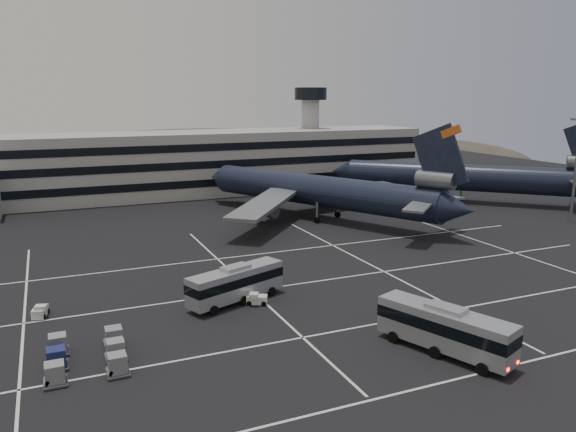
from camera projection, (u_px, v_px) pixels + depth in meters
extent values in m
plane|color=black|center=(314.00, 295.00, 63.62)|extent=(260.00, 260.00, 0.00)
cube|color=silver|center=(437.00, 384.00, 43.88)|extent=(90.00, 0.25, 0.01)
cube|color=silver|center=(358.00, 327.00, 54.65)|extent=(90.00, 0.25, 0.01)
cube|color=silver|center=(299.00, 284.00, 67.20)|extent=(90.00, 0.25, 0.01)
cube|color=silver|center=(258.00, 254.00, 79.76)|extent=(90.00, 0.25, 0.01)
cube|color=silver|center=(24.00, 316.00, 57.34)|extent=(0.25, 55.00, 0.01)
cube|color=silver|center=(246.00, 285.00, 66.67)|extent=(0.25, 55.00, 0.01)
cube|color=silver|center=(376.00, 267.00, 73.66)|extent=(0.25, 55.00, 0.01)
cube|color=silver|center=(504.00, 249.00, 82.21)|extent=(0.25, 55.00, 0.01)
cube|color=gray|center=(174.00, 164.00, 126.73)|extent=(120.00, 18.00, 14.00)
cube|color=black|center=(184.00, 185.00, 119.35)|extent=(118.00, 0.20, 1.60)
cube|color=black|center=(183.00, 166.00, 118.50)|extent=(118.00, 0.20, 1.60)
cube|color=black|center=(183.00, 148.00, 117.72)|extent=(118.00, 0.20, 1.60)
cylinder|color=gray|center=(310.00, 140.00, 141.28)|extent=(4.40, 4.40, 22.00)
cylinder|color=black|center=(311.00, 94.00, 138.85)|extent=(8.00, 8.00, 3.00)
ellipsoid|color=#38332B|center=(198.00, 184.00, 230.61)|extent=(252.00, 180.00, 44.00)
ellipsoid|color=#38332B|center=(366.00, 164.00, 260.74)|extent=(168.00, 120.00, 24.00)
cylinder|color=slate|center=(575.00, 172.00, 97.71)|extent=(0.50, 0.50, 18.00)
cylinder|color=black|center=(319.00, 191.00, 101.64)|extent=(26.66, 45.36, 5.60)
cone|color=black|center=(219.00, 177.00, 118.02)|extent=(7.03, 6.54, 5.60)
cone|color=black|center=(459.00, 209.00, 85.08)|extent=(6.75, 6.74, 5.04)
cube|color=black|center=(440.00, 159.00, 85.71)|extent=(4.72, 8.68, 10.97)
cube|color=#CA531A|center=(451.00, 132.00, 83.89)|extent=(1.95, 3.13, 2.24)
cylinder|color=#595B60|center=(436.00, 180.00, 86.72)|extent=(5.12, 6.57, 2.70)
cube|color=slate|center=(419.00, 206.00, 84.61)|extent=(7.85, 7.20, 0.87)
cube|color=slate|center=(443.00, 198.00, 90.92)|extent=(8.08, 5.01, 0.87)
cube|color=slate|center=(265.00, 204.00, 93.67)|extent=(18.62, 20.18, 1.75)
cylinder|color=#595B60|center=(263.00, 209.00, 98.16)|extent=(4.89, 6.13, 2.70)
cube|color=slate|center=(348.00, 186.00, 112.46)|extent=(22.39, 7.33, 1.75)
cylinder|color=#595B60|center=(327.00, 194.00, 112.44)|extent=(4.89, 6.13, 2.70)
cylinder|color=slate|center=(257.00, 197.00, 111.88)|extent=(0.44, 0.44, 3.00)
cylinder|color=black|center=(257.00, 205.00, 112.23)|extent=(0.94, 1.21, 1.10)
cylinder|color=slate|center=(317.00, 211.00, 98.62)|extent=(0.44, 0.44, 3.00)
cylinder|color=black|center=(317.00, 220.00, 98.97)|extent=(0.94, 1.21, 1.10)
cylinder|color=slate|center=(338.00, 206.00, 103.43)|extent=(0.44, 0.44, 3.00)
cylinder|color=black|center=(338.00, 214.00, 103.78)|extent=(0.94, 1.21, 1.10)
cylinder|color=black|center=(462.00, 177.00, 118.02)|extent=(38.12, 37.68, 5.60)
cone|color=black|center=(342.00, 171.00, 127.26)|extent=(7.14, 7.15, 5.60)
cylinder|color=slate|center=(461.00, 191.00, 118.65)|extent=(0.44, 0.44, 3.00)
cylinder|color=black|center=(461.00, 199.00, 119.00)|extent=(1.13, 1.13, 1.10)
cube|color=#97999F|center=(445.00, 328.00, 48.74)|extent=(7.05, 12.49, 3.36)
cube|color=black|center=(445.00, 324.00, 48.65)|extent=(7.12, 12.57, 1.06)
cube|color=#97999F|center=(446.00, 308.00, 48.34)|extent=(2.88, 3.78, 0.39)
cylinder|color=black|center=(482.00, 369.00, 45.15)|extent=(0.72, 1.13, 1.07)
cylinder|color=black|center=(498.00, 358.00, 47.07)|extent=(0.72, 1.13, 1.07)
cylinder|color=black|center=(435.00, 352.00, 48.15)|extent=(0.72, 1.13, 1.07)
cylinder|color=black|center=(452.00, 342.00, 50.07)|extent=(0.72, 1.13, 1.07)
cylinder|color=black|center=(393.00, 337.00, 51.15)|extent=(0.72, 1.13, 1.07)
cylinder|color=black|center=(411.00, 328.00, 53.07)|extent=(0.72, 1.13, 1.07)
cube|color=#FF0C05|center=(508.00, 370.00, 44.09)|extent=(0.29, 0.18, 0.25)
cube|color=#FF0C05|center=(518.00, 362.00, 45.32)|extent=(0.29, 0.18, 0.25)
cube|color=#97999F|center=(236.00, 283.00, 60.90)|extent=(11.78, 6.69, 3.17)
cube|color=black|center=(236.00, 280.00, 60.82)|extent=(11.86, 6.77, 1.00)
cube|color=#97999F|center=(236.00, 267.00, 60.53)|extent=(3.57, 2.73, 0.37)
cylinder|color=black|center=(272.00, 291.00, 63.14)|extent=(1.07, 0.68, 1.01)
cylinder|color=black|center=(256.00, 286.00, 64.97)|extent=(1.07, 0.68, 1.01)
cylinder|color=black|center=(244.00, 301.00, 60.34)|extent=(1.07, 0.68, 1.01)
cylinder|color=black|center=(229.00, 295.00, 62.17)|extent=(1.07, 0.68, 1.01)
cylinder|color=black|center=(214.00, 311.00, 57.54)|extent=(1.07, 0.68, 1.01)
cylinder|color=black|center=(199.00, 304.00, 59.37)|extent=(1.07, 0.68, 1.01)
cube|color=silver|center=(40.00, 312.00, 57.08)|extent=(1.72, 2.44, 0.90)
cube|color=silver|center=(38.00, 308.00, 56.47)|extent=(1.29, 1.15, 0.50)
cylinder|color=black|center=(32.00, 318.00, 56.29)|extent=(0.36, 0.60, 0.56)
cylinder|color=black|center=(44.00, 317.00, 56.45)|extent=(0.36, 0.60, 0.56)
cylinder|color=black|center=(37.00, 312.00, 57.83)|extent=(0.36, 0.60, 0.56)
cylinder|color=black|center=(48.00, 311.00, 58.00)|extent=(0.36, 0.60, 0.56)
cube|color=silver|center=(257.00, 299.00, 60.56)|extent=(2.49, 2.06, 0.89)
cube|color=silver|center=(261.00, 294.00, 60.41)|extent=(1.30, 1.38, 0.50)
cylinder|color=black|center=(264.00, 304.00, 60.04)|extent=(0.60, 0.45, 0.56)
cylinder|color=black|center=(265.00, 300.00, 61.10)|extent=(0.60, 0.45, 0.56)
cylinder|color=black|center=(249.00, 303.00, 60.14)|extent=(0.60, 0.45, 0.56)
cylinder|color=black|center=(250.00, 300.00, 61.21)|extent=(0.60, 0.45, 0.56)
cube|color=#2D2D30|center=(56.00, 382.00, 43.88)|extent=(1.91, 2.17, 0.17)
cylinder|color=black|center=(56.00, 383.00, 43.89)|extent=(0.09, 0.19, 0.19)
cube|color=gray|center=(55.00, 372.00, 43.70)|extent=(1.54, 1.54, 1.50)
cube|color=#2D2D30|center=(118.00, 372.00, 45.42)|extent=(1.91, 2.17, 0.17)
cylinder|color=black|center=(118.00, 373.00, 45.44)|extent=(0.09, 0.19, 0.19)
cube|color=gray|center=(117.00, 363.00, 45.25)|extent=(1.54, 1.54, 1.50)
cube|color=#2D2D30|center=(57.00, 366.00, 46.46)|extent=(1.91, 2.17, 0.17)
cylinder|color=black|center=(57.00, 367.00, 46.48)|extent=(0.09, 0.19, 0.19)
cube|color=#171F50|center=(56.00, 357.00, 46.29)|extent=(1.54, 1.54, 1.50)
cube|color=#2D2D30|center=(116.00, 358.00, 48.01)|extent=(1.91, 2.17, 0.17)
cylinder|color=black|center=(116.00, 358.00, 48.02)|extent=(0.09, 0.19, 0.19)
cube|color=gray|center=(115.00, 348.00, 47.84)|extent=(1.54, 1.54, 1.50)
cube|color=#2D2D30|center=(59.00, 352.00, 49.05)|extent=(1.91, 2.17, 0.17)
cylinder|color=black|center=(59.00, 353.00, 49.07)|extent=(0.09, 0.19, 0.19)
cube|color=gray|center=(58.00, 343.00, 48.88)|extent=(1.54, 1.54, 1.50)
cube|color=#2D2D30|center=(114.00, 344.00, 50.60)|extent=(1.91, 2.17, 0.17)
cylinder|color=black|center=(114.00, 345.00, 50.61)|extent=(0.09, 0.19, 0.19)
cube|color=gray|center=(114.00, 335.00, 50.42)|extent=(1.54, 1.54, 1.50)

